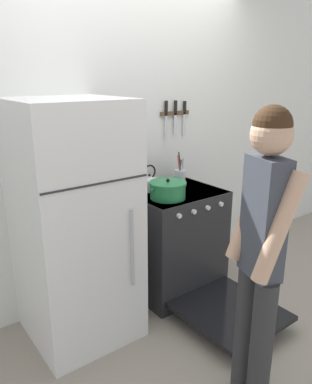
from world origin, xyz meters
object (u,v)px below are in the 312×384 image
at_px(person, 261,250).
at_px(dutch_oven_pot, 168,190).
at_px(stove_range, 176,242).
at_px(tea_kettle, 150,183).
at_px(utensil_jar, 180,176).
at_px(refrigerator, 75,224).

bearing_deg(person, dutch_oven_pot, 5.76).
bearing_deg(dutch_oven_pot, person, -103.65).
distance_m(dutch_oven_pot, person, 1.10).
distance_m(stove_range, person, 1.33).
distance_m(tea_kettle, utensil_jar, 0.33).
height_order(stove_range, person, person).
bearing_deg(dutch_oven_pot, tea_kettle, 87.07).
relative_size(utensil_jar, person, 0.16).
xyz_separation_m(dutch_oven_pot, person, (-0.26, -1.07, -0.01)).
bearing_deg(utensil_jar, stove_range, -136.65).
height_order(dutch_oven_pot, tea_kettle, tea_kettle).
bearing_deg(stove_range, dutch_oven_pot, -151.45).
distance_m(refrigerator, dutch_oven_pot, 0.74).
bearing_deg(tea_kettle, refrigerator, -167.40).
bearing_deg(dutch_oven_pot, utensil_jar, 37.03).
height_order(tea_kettle, person, person).
xyz_separation_m(stove_range, dutch_oven_pot, (-0.16, -0.09, 0.51)).
distance_m(stove_range, dutch_oven_pot, 0.54).
relative_size(dutch_oven_pot, person, 0.19).
bearing_deg(person, stove_range, -0.58).
relative_size(refrigerator, dutch_oven_pot, 5.11).
height_order(dutch_oven_pot, utensil_jar, utensil_jar).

